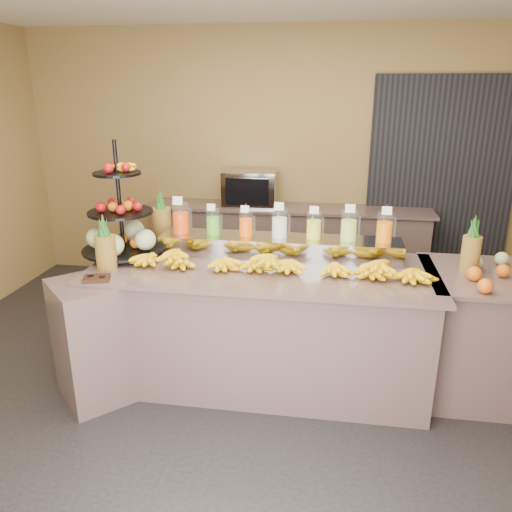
% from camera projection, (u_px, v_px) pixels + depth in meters
% --- Properties ---
extents(ground, '(6.00, 6.00, 0.00)m').
position_uv_depth(ground, '(256.00, 400.00, 3.65)').
color(ground, black).
rests_on(ground, ground).
extents(room_envelope, '(6.04, 5.02, 2.82)m').
position_uv_depth(room_envelope, '(297.00, 129.00, 3.75)').
color(room_envelope, olive).
rests_on(room_envelope, ground).
extents(buffet_counter, '(2.75, 1.25, 0.93)m').
position_uv_depth(buffet_counter, '(246.00, 326.00, 3.76)').
color(buffet_counter, gray).
rests_on(buffet_counter, ground).
extents(right_counter, '(1.08, 0.88, 0.93)m').
position_uv_depth(right_counter, '(495.00, 335.00, 3.62)').
color(right_counter, gray).
rests_on(right_counter, ground).
extents(back_ledge, '(3.10, 0.55, 0.93)m').
position_uv_depth(back_ledge, '(287.00, 247.00, 5.60)').
color(back_ledge, gray).
rests_on(back_ledge, ground).
extents(pitcher_tray, '(1.85, 0.30, 0.15)m').
position_uv_depth(pitcher_tray, '(279.00, 246.00, 3.86)').
color(pitcher_tray, gray).
rests_on(pitcher_tray, buffet_counter).
extents(juice_pitcher_orange_a, '(0.13, 0.14, 0.32)m').
position_uv_depth(juice_pitcher_orange_a, '(181.00, 220.00, 3.91)').
color(juice_pitcher_orange_a, silver).
rests_on(juice_pitcher_orange_a, pitcher_tray).
extents(juice_pitcher_green, '(0.11, 0.11, 0.26)m').
position_uv_depth(juice_pitcher_green, '(213.00, 223.00, 3.88)').
color(juice_pitcher_green, silver).
rests_on(juice_pitcher_green, pitcher_tray).
extents(juice_pitcher_orange_b, '(0.11, 0.11, 0.26)m').
position_uv_depth(juice_pitcher_orange_b, '(246.00, 225.00, 3.84)').
color(juice_pitcher_orange_b, silver).
rests_on(juice_pitcher_orange_b, pitcher_tray).
extents(juice_pitcher_milk, '(0.12, 0.13, 0.30)m').
position_uv_depth(juice_pitcher_milk, '(280.00, 225.00, 3.80)').
color(juice_pitcher_milk, silver).
rests_on(juice_pitcher_milk, pitcher_tray).
extents(juice_pitcher_lemon, '(0.11, 0.12, 0.27)m').
position_uv_depth(juice_pitcher_lemon, '(314.00, 227.00, 3.76)').
color(juice_pitcher_lemon, silver).
rests_on(juice_pitcher_lemon, pitcher_tray).
extents(juice_pitcher_lime, '(0.12, 0.13, 0.30)m').
position_uv_depth(juice_pitcher_lime, '(349.00, 227.00, 3.72)').
color(juice_pitcher_lime, silver).
rests_on(juice_pitcher_lime, pitcher_tray).
extents(juice_pitcher_orange_c, '(0.12, 0.13, 0.29)m').
position_uv_depth(juice_pitcher_orange_c, '(384.00, 229.00, 3.68)').
color(juice_pitcher_orange_c, silver).
rests_on(juice_pitcher_orange_c, pitcher_tray).
extents(banana_heap, '(2.14, 0.19, 0.18)m').
position_uv_depth(banana_heap, '(275.00, 261.00, 3.55)').
color(banana_heap, '#EFB30B').
rests_on(banana_heap, buffet_counter).
extents(fruit_stand, '(0.70, 0.70, 0.88)m').
position_uv_depth(fruit_stand, '(127.00, 227.00, 3.82)').
color(fruit_stand, black).
rests_on(fruit_stand, buffet_counter).
extents(condiment_caddy, '(0.20, 0.17, 0.03)m').
position_uv_depth(condiment_caddy, '(97.00, 278.00, 3.39)').
color(condiment_caddy, black).
rests_on(condiment_caddy, buffet_counter).
extents(pineapple_left_a, '(0.15, 0.15, 0.41)m').
position_uv_depth(pineapple_left_a, '(106.00, 248.00, 3.56)').
color(pineapple_left_a, brown).
rests_on(pineapple_left_a, buffet_counter).
extents(pineapple_left_b, '(0.16, 0.16, 0.45)m').
position_uv_depth(pineapple_left_b, '(162.00, 222.00, 4.16)').
color(pineapple_left_b, brown).
rests_on(pineapple_left_b, buffet_counter).
extents(right_fruit_pile, '(0.49, 0.47, 0.26)m').
position_uv_depth(right_fruit_pile, '(500.00, 270.00, 3.34)').
color(right_fruit_pile, brown).
rests_on(right_fruit_pile, right_counter).
extents(oven_warmer, '(0.58, 0.41, 0.38)m').
position_uv_depth(oven_warmer, '(250.00, 188.00, 5.45)').
color(oven_warmer, gray).
rests_on(oven_warmer, back_ledge).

